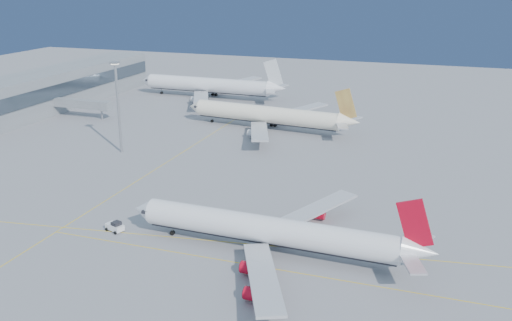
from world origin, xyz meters
The scene contains 9 objects.
ground centered at (0.00, 0.00, 0.00)m, with size 500.00×500.00×0.00m, color slate.
terminal centered at (-114.93, 85.00, 7.51)m, with size 18.40×110.00×15.00m.
jet_bridge centered at (-93.11, 72.00, 5.17)m, with size 23.60×3.60×6.90m.
taxiway_lines centered at (-14.71, 6.34, 0.01)m, with size 118.86×140.00×0.02m.
airliner_virgin centered at (5.28, -8.02, 4.50)m, with size 60.44×54.34×14.92m.
airliner_etihad centered at (-23.54, 78.84, 5.05)m, with size 63.61×58.44×16.60m.
airliner_third centered at (-63.61, 120.47, 5.54)m, with size 68.09×62.89×18.29m.
pushback_tug centered at (-28.62, -9.54, 1.03)m, with size 4.37×3.40×2.22m.
light_mast centered at (-57.38, 39.12, 15.97)m, with size 2.34×2.34×27.06m.
Camera 1 is at (34.44, -101.76, 50.59)m, focal length 40.00 mm.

